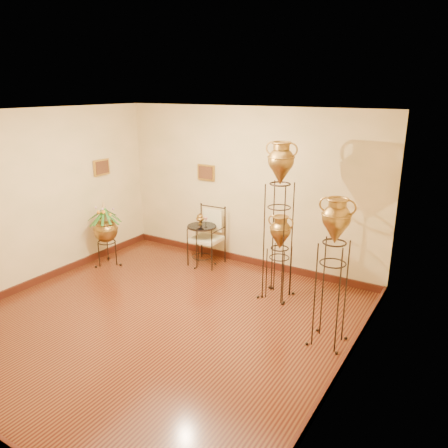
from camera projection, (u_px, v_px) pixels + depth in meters
The scene contains 8 objects.
ground at pixel (160, 321), 6.04m from camera, with size 5.00×5.00×0.00m, color brown.
room_shell at pixel (154, 199), 5.54m from camera, with size 5.02×5.02×2.81m.
amphora_tall at pixel (279, 221), 6.39m from camera, with size 0.56×0.56×2.40m.
amphora_mid at pixel (332, 272), 5.25m from camera, with size 0.50×0.50×1.91m.
amphora_short at pixel (279, 256), 6.58m from camera, with size 0.43×0.43×1.31m.
planter_urn at pixel (106, 228), 7.78m from camera, with size 0.82×0.82×1.24m.
armchair at pixel (206, 237), 7.85m from camera, with size 0.60×0.57×1.05m.
side_table at pixel (202, 244), 7.86m from camera, with size 0.64×0.64×0.94m.
Camera 1 is at (3.57, -4.11, 3.09)m, focal length 35.00 mm.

